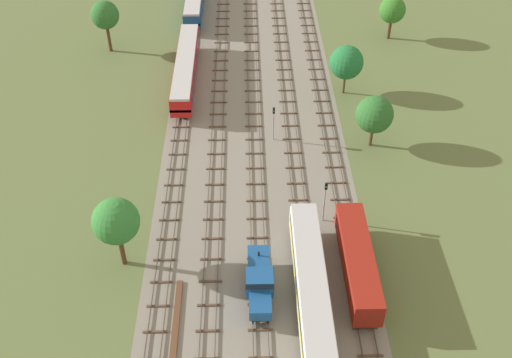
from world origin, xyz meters
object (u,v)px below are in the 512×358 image
object	(u,v)px
passenger_coach_centre_nearest	(312,294)
freight_boxcar_centre_right_mid	(358,261)
passenger_coach_far_left_midfar	(186,67)
signal_post_nearest	(274,119)
signal_post_near	(325,197)
shunter_loco_centre_left_near	(259,281)

from	to	relation	value
passenger_coach_centre_nearest	freight_boxcar_centre_right_mid	world-z (taller)	passenger_coach_centre_nearest
passenger_coach_far_left_midfar	signal_post_nearest	world-z (taller)	signal_post_nearest
freight_boxcar_centre_right_mid	signal_post_near	world-z (taller)	signal_post_near
signal_post_nearest	freight_boxcar_centre_right_mid	bearing A→B (deg)	-72.58
passenger_coach_centre_nearest	signal_post_near	xyz separation A→B (m)	(2.47, 12.49, 1.03)
freight_boxcar_centre_right_mid	passenger_coach_far_left_midfar	size ratio (longest dim) A/B	0.64
shunter_loco_centre_left_near	signal_post_near	bearing A→B (deg)	54.17
passenger_coach_centre_nearest	freight_boxcar_centre_right_mid	xyz separation A→B (m)	(4.95, 4.19, -0.16)
passenger_coach_centre_nearest	signal_post_near	world-z (taller)	signal_post_near
freight_boxcar_centre_right_mid	signal_post_nearest	xyz separation A→B (m)	(-7.43, 23.66, 0.87)
passenger_coach_centre_nearest	signal_post_nearest	size ratio (longest dim) A/B	4.22
shunter_loco_centre_left_near	passenger_coach_far_left_midfar	xyz separation A→B (m)	(-9.89, 40.35, 0.60)
freight_boxcar_centre_right_mid	passenger_coach_far_left_midfar	xyz separation A→B (m)	(-19.79, 38.37, 0.16)
passenger_coach_centre_nearest	signal_post_nearest	world-z (taller)	signal_post_nearest
passenger_coach_centre_nearest	signal_post_nearest	distance (m)	27.97
passenger_coach_far_left_midfar	signal_post_near	distance (m)	34.72
shunter_loco_centre_left_near	signal_post_near	world-z (taller)	signal_post_near
shunter_loco_centre_left_near	signal_post_nearest	bearing A→B (deg)	84.49
signal_post_near	passenger_coach_centre_nearest	bearing A→B (deg)	-101.20
signal_post_near	passenger_coach_far_left_midfar	bearing A→B (deg)	119.92
passenger_coach_centre_nearest	passenger_coach_far_left_midfar	bearing A→B (deg)	109.22
passenger_coach_far_left_midfar	signal_post_nearest	xyz separation A→B (m)	(12.36, -14.71, 0.71)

